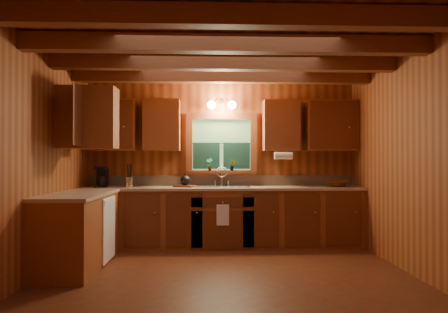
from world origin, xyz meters
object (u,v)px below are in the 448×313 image
coffee_maker (102,177)px  wicker_basket (337,184)px  cutting_board (185,186)px  sink (222,190)px

coffee_maker → wicker_basket: size_ratio=0.81×
cutting_board → coffee_maker: bearing=-160.2°
sink → coffee_maker: bearing=179.7°
sink → wicker_basket: bearing=-2.4°
cutting_board → wicker_basket: (2.28, -0.03, 0.03)m
sink → cutting_board: 0.56m
sink → wicker_basket: (1.73, -0.07, 0.09)m
cutting_board → wicker_basket: 2.28m
cutting_board → wicker_basket: bearing=21.1°
coffee_maker → cutting_board: 1.26m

